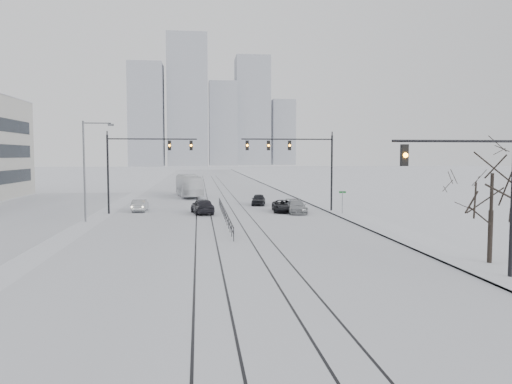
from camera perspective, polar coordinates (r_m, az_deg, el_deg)
name	(u,v)px	position (r m, az deg, el deg)	size (l,w,h in m)	color
ground	(272,335)	(17.17, 1.84, -16.05)	(500.00, 500.00, 0.00)	silver
road	(214,194)	(76.20, -4.79, -0.26)	(22.00, 260.00, 0.02)	silver
sidewalk_east	(301,193)	(77.79, 5.20, -0.12)	(5.00, 260.00, 0.16)	silver
curb	(286,193)	(77.33, 3.42, -0.15)	(0.10, 260.00, 0.12)	gray
parking_strip	(18,216)	(54.22, -25.54, -2.47)	(14.00, 60.00, 0.03)	silver
tram_rails	(220,208)	(56.29, -4.14, -1.83)	(5.30, 180.00, 0.01)	black
skyline	(211,112)	(290.70, -5.18, 9.08)	(96.00, 48.00, 72.00)	#9498A2
traffic_mast_near	(481,185)	(25.61, 24.35, 0.75)	(6.10, 0.37, 7.00)	black
traffic_mast_ne	(300,157)	(52.00, 5.10, 4.00)	(9.60, 0.37, 8.00)	black
traffic_mast_nw	(138,159)	(52.29, -13.37, 3.70)	(9.10, 0.37, 8.00)	black
street_light_west	(88,164)	(46.97, -18.70, 3.10)	(2.73, 0.25, 9.00)	#595B60
bare_tree	(492,183)	(29.43, 25.37, 0.97)	(4.40, 4.40, 6.10)	black
median_fence	(225,214)	(46.31, -3.61, -2.51)	(0.06, 24.00, 1.00)	black
street_sign	(342,199)	(50.17, 9.84, -0.80)	(0.70, 0.06, 2.40)	#595B60
sedan_sb_inner	(202,206)	(50.80, -6.14, -1.63)	(1.86, 4.63, 1.58)	black
sedan_sb_outer	(140,205)	(54.14, -13.12, -1.50)	(1.37, 3.93, 1.29)	#A4A8AC
sedan_nb_front	(283,206)	(52.34, 3.06, -1.62)	(2.05, 4.46, 1.24)	black
sedan_nb_right	(296,207)	(51.25, 4.62, -1.70)	(1.87, 4.60, 1.34)	#94979B
sedan_nb_far	(258,200)	(59.35, 0.28, -0.89)	(1.56, 3.88, 1.32)	black
box_truck	(189,186)	(71.93, -7.69, 0.70)	(2.64, 11.30, 3.15)	white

